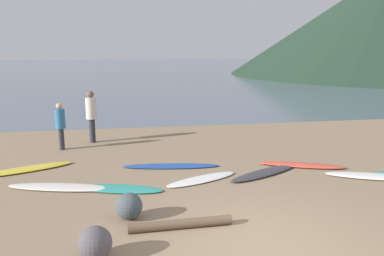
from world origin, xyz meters
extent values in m
cube|color=#8C7559|center=(0.00, 10.00, -0.10)|extent=(120.00, 120.00, 0.20)
cube|color=slate|center=(0.00, 60.23, 0.00)|extent=(140.00, 100.00, 0.01)
ellipsoid|color=yellow|center=(-4.93, 5.03, 0.04)|extent=(2.46, 1.45, 0.08)
ellipsoid|color=silver|center=(-3.78, 3.47, 0.04)|extent=(2.63, 1.13, 0.08)
ellipsoid|color=teal|center=(-2.45, 3.17, 0.03)|extent=(2.23, 1.17, 0.06)
ellipsoid|color=#1E479E|center=(-1.02, 4.68, 0.03)|extent=(2.72, 0.82, 0.06)
ellipsoid|color=white|center=(-0.38, 3.47, 0.03)|extent=(2.05, 1.25, 0.06)
ellipsoid|color=#333338|center=(1.33, 3.65, 0.04)|extent=(2.31, 1.49, 0.08)
ellipsoid|color=#D84C38|center=(2.60, 4.09, 0.05)|extent=(2.35, 1.27, 0.10)
ellipsoid|color=white|center=(4.01, 2.91, 0.04)|extent=(2.45, 1.36, 0.09)
cylinder|color=#2D2D38|center=(-4.33, 7.13, 0.36)|extent=(0.17, 0.17, 0.71)
cylinder|color=teal|center=(-4.33, 7.13, 1.02)|extent=(0.31, 0.31, 0.62)
sphere|color=tan|center=(-4.33, 7.13, 1.44)|extent=(0.20, 0.20, 0.20)
cylinder|color=#2D2D38|center=(-3.42, 7.95, 0.42)|extent=(0.20, 0.20, 0.85)
cylinder|color=beige|center=(-3.42, 7.95, 1.21)|extent=(0.37, 0.37, 0.74)
sphere|color=brown|center=(-3.42, 7.95, 1.70)|extent=(0.24, 0.24, 0.24)
cylinder|color=brown|center=(-1.26, 1.01, 0.09)|extent=(1.93, 0.23, 0.18)
sphere|color=#504C51|center=(-2.72, 0.23, 0.27)|extent=(0.53, 0.53, 0.53)
sphere|color=#434C51|center=(-2.19, 1.58, 0.26)|extent=(0.52, 0.52, 0.52)
camera|label=1|loc=(-2.12, -5.31, 3.25)|focal=35.14mm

